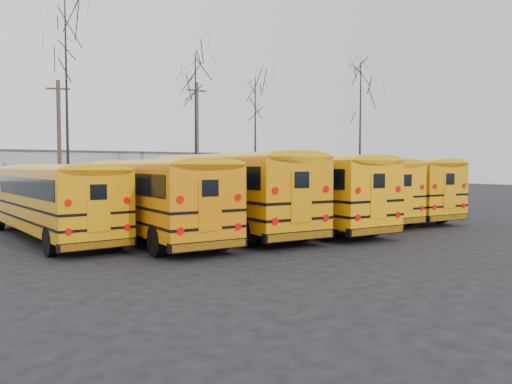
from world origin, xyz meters
TOP-DOWN VIEW (x-y plane):
  - ground at (0.00, 0.00)m, footprint 120.00×120.00m
  - fence at (0.00, 12.00)m, footprint 40.00×0.04m
  - distant_building at (2.00, 32.00)m, footprint 22.00×8.00m
  - bus_a at (-8.07, 3.18)m, footprint 3.01×10.43m
  - bus_b at (-5.01, 1.40)m, footprint 2.85×11.06m
  - bus_c at (-1.63, 1.70)m, footprint 3.27×12.08m
  - bus_d at (1.49, 1.14)m, footprint 2.99×11.66m
  - bus_e at (4.92, 2.55)m, footprint 2.89×11.25m
  - bus_f at (7.85, 2.42)m, footprint 3.39×11.44m
  - utility_pole_left at (-4.58, 18.26)m, footprint 1.44×0.61m
  - utility_pole_right at (6.48, 20.11)m, footprint 1.69×0.30m
  - tree_2 at (-5.15, 13.56)m, footprint 0.26×0.26m
  - tree_3 at (4.87, 17.17)m, footprint 0.26×0.26m
  - tree_4 at (9.27, 15.78)m, footprint 0.26×0.26m
  - tree_5 at (18.72, 13.98)m, footprint 0.26×0.26m

SIDE VIEW (x-z plane):
  - ground at x=0.00m, z-range 0.00..0.00m
  - fence at x=0.00m, z-range 0.00..2.00m
  - bus_a at x=-8.07m, z-range 0.25..3.13m
  - bus_b at x=-5.01m, z-range 0.26..3.34m
  - bus_e at x=4.92m, z-range 0.27..3.40m
  - bus_f at x=7.85m, z-range 0.27..3.43m
  - bus_d at x=1.49m, z-range 0.28..3.52m
  - bus_c at x=-1.63m, z-range 0.29..3.64m
  - distant_building at x=2.00m, z-range 0.00..4.00m
  - utility_pole_left at x=-4.58m, z-range 0.11..8.49m
  - tree_4 at x=9.27m, z-range 0.00..9.56m
  - utility_pole_right at x=6.48m, z-range 0.13..9.62m
  - tree_3 at x=4.87m, z-range 0.00..11.10m
  - tree_5 at x=18.72m, z-range 0.00..11.49m
  - tree_2 at x=-5.15m, z-range 0.00..12.64m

